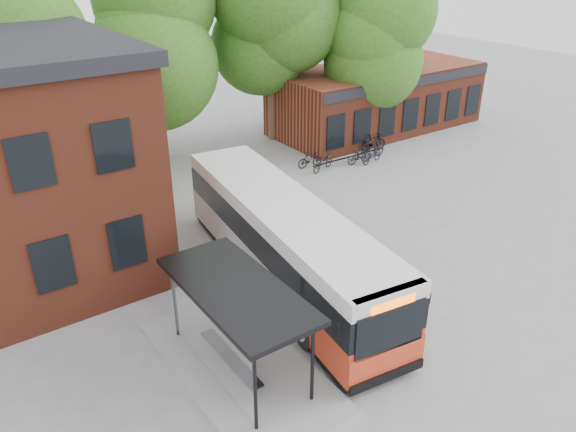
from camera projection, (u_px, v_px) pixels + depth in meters
ground at (335, 301)px, 19.86m from camera, size 100.00×100.00×0.00m
shop_row at (377, 98)px, 36.92m from camera, size 14.00×6.20×4.00m
bus_shelter at (238, 328)px, 16.16m from camera, size 3.60×7.00×2.90m
bike_rail at (350, 159)px, 31.86m from camera, size 5.20×0.10×0.38m
tree_0 at (20, 82)px, 26.01m from camera, size 7.92×7.92×11.00m
tree_1 at (154, 67)px, 30.47m from camera, size 7.92×7.92×10.40m
tree_2 at (271, 50)px, 33.21m from camera, size 7.92×7.92×11.00m
tree_3 at (379, 66)px, 33.24m from camera, size 7.04×7.04×9.28m
city_bus at (285, 243)px, 20.30m from camera, size 4.28×12.86×3.21m
bicycle_0 at (323, 162)px, 30.70m from camera, size 1.97×1.22×0.98m
bicycle_1 at (310, 159)px, 31.10m from camera, size 1.57×0.59×0.92m
bicycle_3 at (359, 156)px, 31.57m from camera, size 1.59×0.55×0.94m
bicycle_4 at (372, 156)px, 31.72m from camera, size 1.74×0.92×0.87m
bicycle_5 at (371, 148)px, 32.50m from camera, size 1.88×0.85×1.09m
bicycle_7 at (373, 142)px, 33.52m from camera, size 1.76×0.72×1.03m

